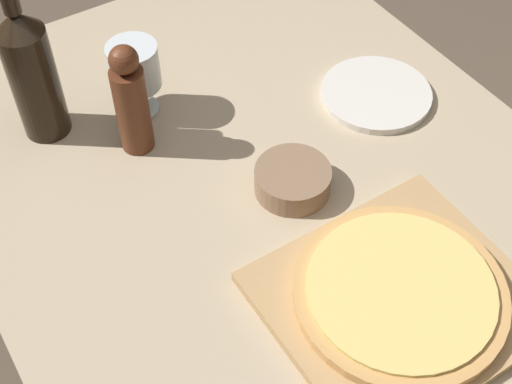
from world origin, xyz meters
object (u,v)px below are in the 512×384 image
Objects in this scene: pepper_mill at (131,102)px; small_bowl at (293,180)px; wine_bottle at (32,72)px; pizza at (400,292)px; wine_glass at (134,68)px.

small_bowl is (0.17, -0.23, -0.08)m from pepper_mill.
wine_bottle is 0.17m from pepper_mill.
pepper_mill is at bearing 109.43° from pizza.
small_bowl is at bearing -50.93° from wine_bottle.
small_bowl is at bearing -68.01° from wine_glass.
wine_bottle is at bearing 129.07° from small_bowl.
small_bowl is (0.12, -0.31, -0.07)m from wine_glass.
pepper_mill reaches higher than pizza.
wine_glass is (-0.13, 0.57, 0.07)m from pizza.
wine_bottle is 0.17m from wine_glass.
wine_glass reaches higher than small_bowl.
pizza is 0.26m from small_bowl.
wine_bottle is at bearing 115.27° from pizza.
pepper_mill is 1.50× the size of wine_glass.
wine_glass is at bearing 60.97° from pepper_mill.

